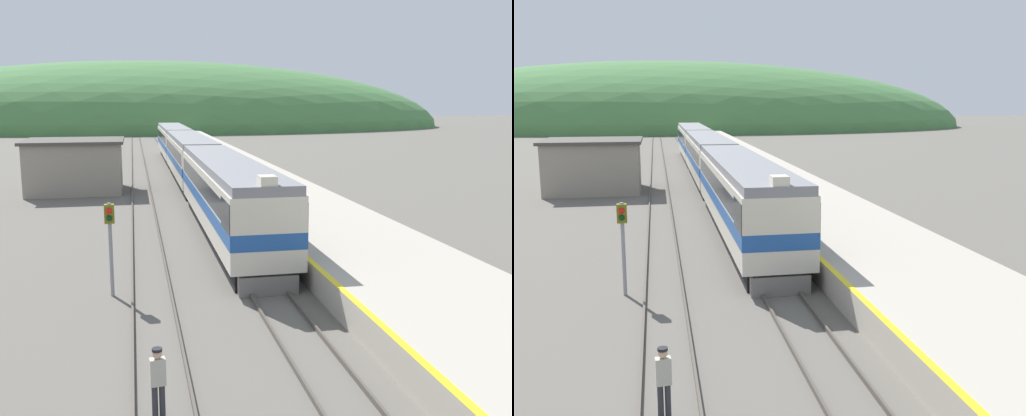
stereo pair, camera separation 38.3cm
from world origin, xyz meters
TOP-DOWN VIEW (x-y plane):
  - track_main at (0.00, 70.00)m, footprint 1.52×180.00m
  - track_siding at (-4.35, 70.00)m, footprint 1.52×180.00m
  - platform at (5.04, 50.00)m, footprint 6.68×140.00m
  - distant_hills at (0.00, 153.72)m, footprint 153.68×69.16m
  - station_shed at (-9.42, 46.81)m, footprint 7.67×7.02m
  - express_train_lead_car at (0.00, 28.37)m, footprint 2.99×20.61m
  - carriage_second at (0.00, 49.72)m, footprint 2.98×19.86m
  - carriage_third at (0.00, 70.45)m, footprint 2.98×19.86m
  - signal_post_siding at (-5.79, 19.57)m, footprint 0.36×0.42m
  - track_worker at (-4.47, 10.28)m, footprint 0.38×0.26m

SIDE VIEW (x-z plane):
  - distant_hills at x=0.00m, z-range -16.78..16.78m
  - track_main at x=0.00m, z-range 0.00..0.16m
  - track_siding at x=-4.35m, z-range 0.00..0.16m
  - platform at x=5.04m, z-range -0.01..1.11m
  - track_worker at x=-4.47m, z-range 0.12..1.86m
  - station_shed at x=-9.42m, z-range 0.02..4.21m
  - carriage_second at x=0.00m, z-range 0.18..4.36m
  - carriage_third at x=0.00m, z-range 0.18..4.36m
  - express_train_lead_car at x=0.00m, z-range 0.02..4.56m
  - signal_post_siding at x=-5.79m, z-range 0.79..4.36m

